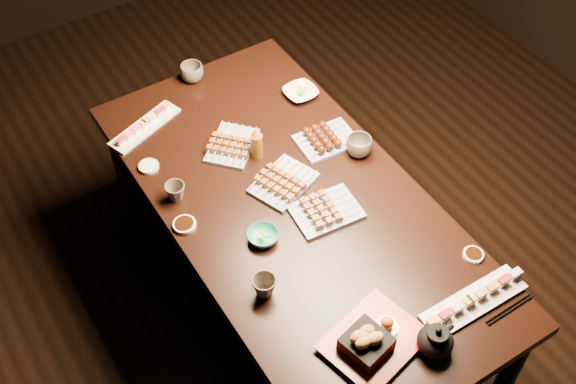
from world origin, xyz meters
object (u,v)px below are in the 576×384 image
object	(u,v)px
edamame_bowl_green	(263,236)
teacup_mid_right	(359,146)
teacup_far_left	(175,192)
teacup_far_right	(192,73)
yakitori_plate_left	(232,142)
sushi_platter_far	(144,124)
tempura_tray	(375,335)
condiment_bottle	(257,142)
dining_table	(294,262)
teapot	(436,339)
teacup_near_left	(264,287)
sushi_platter_near	(475,299)
yakitori_plate_center	(283,179)
edamame_bowl_cream	(301,93)
yakitori_plate_right	(326,208)

from	to	relation	value
edamame_bowl_green	teacup_mid_right	distance (m)	0.56
teacup_far_left	teacup_far_right	size ratio (longest dim) A/B	0.76
yakitori_plate_left	teacup_far_left	bearing A→B (deg)	159.35
sushi_platter_far	tempura_tray	distance (m)	1.31
teacup_far_right	condiment_bottle	bearing A→B (deg)	-89.63
dining_table	teapot	size ratio (longest dim) A/B	13.01
teacup_near_left	condiment_bottle	bearing A→B (deg)	61.42
sushi_platter_near	condiment_bottle	distance (m)	1.01
dining_table	sushi_platter_near	world-z (taller)	sushi_platter_near
edamame_bowl_green	tempura_tray	world-z (taller)	tempura_tray
teapot	sushi_platter_far	bearing A→B (deg)	97.37
yakitori_plate_center	condiment_bottle	distance (m)	0.19
edamame_bowl_green	teacup_near_left	world-z (taller)	teacup_near_left
yakitori_plate_center	edamame_bowl_cream	xyz separation A→B (m)	(0.33, 0.39, -0.01)
yakitori_plate_center	edamame_bowl_cream	world-z (taller)	yakitori_plate_center
teacup_far_left	teacup_far_right	world-z (taller)	teacup_far_right
yakitori_plate_right	edamame_bowl_green	distance (m)	0.26
teacup_near_left	yakitori_plate_center	bearing A→B (deg)	50.38
sushi_platter_near	yakitori_plate_right	xyz separation A→B (m)	(-0.20, 0.58, 0.01)
yakitori_plate_center	edamame_bowl_cream	bearing A→B (deg)	29.19
teacup_far_left	yakitori_plate_center	bearing A→B (deg)	-22.73
dining_table	yakitori_plate_center	world-z (taller)	yakitori_plate_center
yakitori_plate_right	teapot	world-z (taller)	teapot
edamame_bowl_green	teacup_far_left	distance (m)	0.38
tempura_tray	condiment_bottle	world-z (taller)	condiment_bottle
sushi_platter_near	teacup_near_left	distance (m)	0.70
sushi_platter_far	teacup_near_left	size ratio (longest dim) A/B	3.93
yakitori_plate_right	teacup_near_left	bearing A→B (deg)	-149.06
tempura_tray	condiment_bottle	xyz separation A→B (m)	(0.11, 0.91, 0.02)
teapot	teacup_mid_right	bearing A→B (deg)	63.22
dining_table	condiment_bottle	bearing A→B (deg)	85.75
condiment_bottle	sushi_platter_far	bearing A→B (deg)	129.06
edamame_bowl_green	teapot	distance (m)	0.70
edamame_bowl_green	dining_table	bearing A→B (deg)	22.45
sushi_platter_near	teacup_mid_right	size ratio (longest dim) A/B	3.79
sushi_platter_far	tempura_tray	bearing A→B (deg)	78.88
dining_table	teacup_far_right	xyz separation A→B (m)	(0.01, 0.84, 0.41)
yakitori_plate_right	teapot	distance (m)	0.64
edamame_bowl_cream	teacup_far_right	world-z (taller)	teacup_far_right
dining_table	condiment_bottle	world-z (taller)	condiment_bottle
edamame_bowl_cream	condiment_bottle	distance (m)	0.40
teacup_near_left	condiment_bottle	size ratio (longest dim) A/B	0.57
yakitori_plate_center	edamame_bowl_green	size ratio (longest dim) A/B	2.11
tempura_tray	sushi_platter_near	bearing A→B (deg)	-21.71
teacup_near_left	teacup_far_right	world-z (taller)	same
dining_table	teacup_far_left	size ratio (longest dim) A/B	23.66
dining_table	sushi_platter_near	xyz separation A→B (m)	(0.27, -0.68, 0.40)
teacup_mid_right	teacup_far_right	world-z (taller)	teacup_mid_right
dining_table	edamame_bowl_green	xyz separation A→B (m)	(-0.19, -0.08, 0.39)
dining_table	teacup_mid_right	bearing A→B (deg)	11.30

